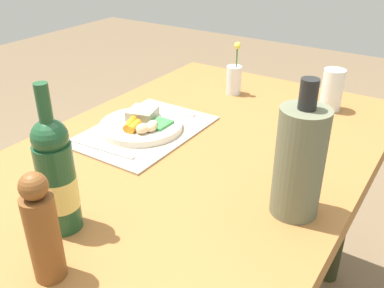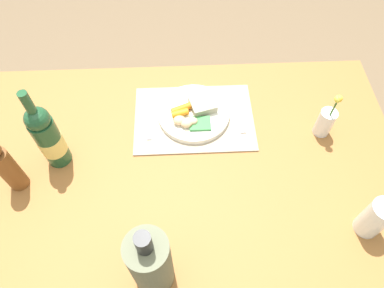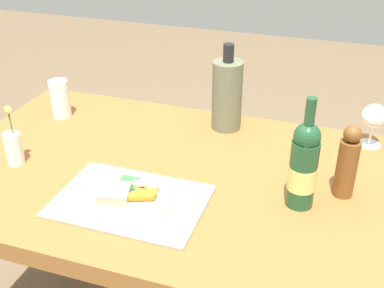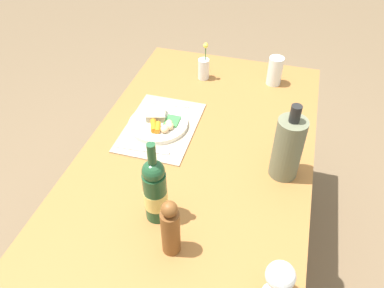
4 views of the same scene
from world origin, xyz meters
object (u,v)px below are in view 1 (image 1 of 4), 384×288
object	(u,v)px
fork	(171,110)
flower_vase	(234,78)
knife	(101,149)
water_tumbler	(332,92)
dinner_plate	(142,124)
cooler_bottle	(299,161)
pepper_mill	(43,230)
dining_table	(180,190)
wine_bottle	(57,177)

from	to	relation	value
fork	flower_vase	xyz separation A→B (m)	(-0.26, 0.09, 0.05)
knife	water_tumbler	world-z (taller)	water_tumbler
dinner_plate	cooler_bottle	world-z (taller)	cooler_bottle
pepper_mill	knife	bearing A→B (deg)	-147.33
dining_table	wine_bottle	distance (m)	0.41
fork	flower_vase	bearing A→B (deg)	158.08
wine_bottle	knife	bearing A→B (deg)	-149.68
wine_bottle	flower_vase	distance (m)	0.85
cooler_bottle	water_tumbler	world-z (taller)	cooler_bottle
dinner_plate	knife	size ratio (longest dim) A/B	1.14
dinner_plate	knife	world-z (taller)	dinner_plate
dining_table	fork	xyz separation A→B (m)	(-0.24, -0.20, 0.10)
flower_vase	pepper_mill	world-z (taller)	pepper_mill
knife	cooler_bottle	xyz separation A→B (m)	(-0.03, 0.53, 0.12)
flower_vase	pepper_mill	xyz separation A→B (m)	(0.95, 0.15, 0.04)
water_tumbler	dining_table	bearing A→B (deg)	-22.15
dining_table	flower_vase	distance (m)	0.53
cooler_bottle	fork	bearing A→B (deg)	-118.07
dinner_plate	water_tumbler	bearing A→B (deg)	138.23
fork	knife	bearing A→B (deg)	-4.45
water_tumbler	pepper_mill	bearing A→B (deg)	-10.37
dinner_plate	flower_vase	world-z (taller)	flower_vase
fork	cooler_bottle	distance (m)	0.61
knife	wine_bottle	distance (m)	0.33
cooler_bottle	pepper_mill	world-z (taller)	cooler_bottle
knife	water_tumbler	distance (m)	0.76
fork	water_tumbler	distance (m)	0.52
fork	pepper_mill	distance (m)	0.74
cooler_bottle	wine_bottle	world-z (taller)	wine_bottle
dinner_plate	flower_vase	size ratio (longest dim) A/B	1.30
fork	pepper_mill	bearing A→B (deg)	15.58
dining_table	fork	bearing A→B (deg)	-140.25
dining_table	dinner_plate	distance (m)	0.24
knife	cooler_bottle	world-z (taller)	cooler_bottle
flower_vase	water_tumbler	xyz separation A→B (m)	(-0.05, 0.33, 0.00)
flower_vase	pepper_mill	distance (m)	0.97
dining_table	dinner_plate	size ratio (longest dim) A/B	6.05
cooler_bottle	knife	bearing A→B (deg)	-86.57
flower_vase	pepper_mill	size ratio (longest dim) A/B	0.89
dinner_plate	wine_bottle	size ratio (longest dim) A/B	0.79
dining_table	flower_vase	size ratio (longest dim) A/B	7.86
knife	cooler_bottle	distance (m)	0.54
dinner_plate	water_tumbler	xyz separation A→B (m)	(-0.46, 0.41, 0.04)
knife	pepper_mill	bearing A→B (deg)	28.84
dining_table	water_tumbler	size ratio (longest dim) A/B	10.85
dinner_plate	flower_vase	xyz separation A→B (m)	(-0.42, 0.08, 0.04)
fork	cooler_bottle	size ratio (longest dim) A/B	0.59
wine_bottle	flower_vase	world-z (taller)	wine_bottle
dining_table	cooler_bottle	world-z (taller)	cooler_bottle
dinner_plate	pepper_mill	xyz separation A→B (m)	(0.54, 0.23, 0.08)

